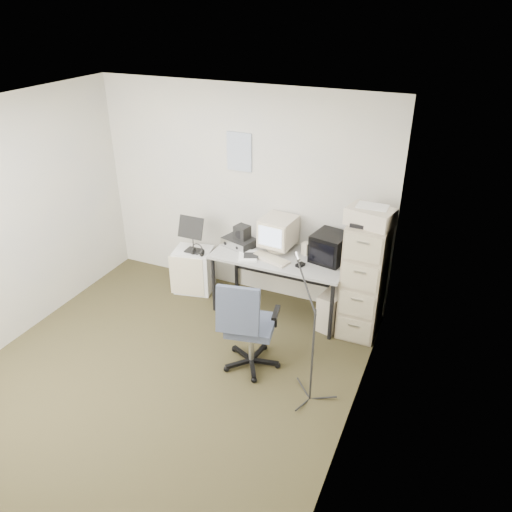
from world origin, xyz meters
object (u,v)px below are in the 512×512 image
at_px(desk, 280,284).
at_px(office_chair, 251,324).
at_px(filing_cabinet, 364,278).
at_px(side_cart, 194,270).

xyz_separation_m(desk, office_chair, (0.10, -1.02, 0.14)).
bearing_deg(office_chair, filing_cabinet, 39.84).
bearing_deg(filing_cabinet, side_cart, -179.74).
xyz_separation_m(filing_cabinet, side_cart, (-2.10, -0.01, -0.37)).
bearing_deg(filing_cabinet, office_chair, -128.99).
distance_m(office_chair, side_cart, 1.64).
distance_m(filing_cabinet, office_chair, 1.36).
bearing_deg(side_cart, office_chair, -52.03).
bearing_deg(desk, filing_cabinet, 1.81).
bearing_deg(desk, office_chair, -84.57).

